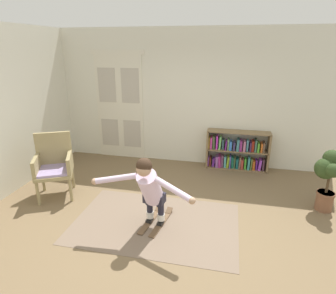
% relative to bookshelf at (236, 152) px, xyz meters
% --- Properties ---
extents(ground_plane, '(7.20, 7.20, 0.00)m').
position_rel_bookshelf_xyz_m(ground_plane, '(-1.01, -2.39, -0.37)').
color(ground_plane, brown).
extents(back_wall, '(6.00, 0.10, 2.90)m').
position_rel_bookshelf_xyz_m(back_wall, '(-1.01, 0.21, 1.08)').
color(back_wall, silver).
rests_on(back_wall, ground).
extents(double_door, '(1.22, 0.05, 2.45)m').
position_rel_bookshelf_xyz_m(double_door, '(-2.66, 0.15, 0.86)').
color(double_door, beige).
rests_on(double_door, ground).
extents(rug, '(2.44, 1.57, 0.01)m').
position_rel_bookshelf_xyz_m(rug, '(-1.17, -2.35, -0.36)').
color(rug, '#776452').
rests_on(rug, ground).
extents(bookshelf, '(1.31, 0.30, 0.84)m').
position_rel_bookshelf_xyz_m(bookshelf, '(0.00, 0.00, 0.00)').
color(bookshelf, olive).
rests_on(bookshelf, ground).
extents(wicker_chair, '(0.80, 0.80, 1.10)m').
position_rel_bookshelf_xyz_m(wicker_chair, '(-3.12, -1.86, 0.22)').
color(wicker_chair, '#99895C').
rests_on(wicker_chair, ground).
extents(potted_plant, '(0.38, 0.50, 1.00)m').
position_rel_bookshelf_xyz_m(potted_plant, '(1.38, -1.36, 0.25)').
color(potted_plant, brown).
rests_on(potted_plant, ground).
extents(skis_pair, '(0.39, 0.78, 0.07)m').
position_rel_bookshelf_xyz_m(skis_pair, '(-1.17, -2.32, -0.34)').
color(skis_pair, brown).
rests_on(skis_pair, rug).
extents(person_skier, '(1.47, 0.73, 1.10)m').
position_rel_bookshelf_xyz_m(person_skier, '(-1.20, -2.53, 0.33)').
color(person_skier, white).
rests_on(person_skier, skis_pair).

